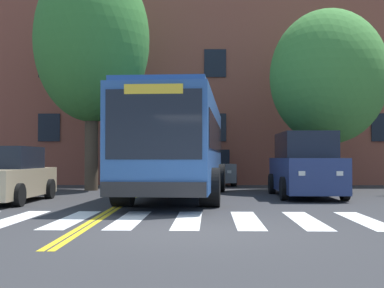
{
  "coord_description": "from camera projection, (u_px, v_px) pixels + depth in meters",
  "views": [
    {
      "loc": [
        0.18,
        -9.95,
        1.39
      ],
      "look_at": [
        -0.01,
        7.85,
        1.83
      ],
      "focal_mm": 50.0,
      "sensor_mm": 36.0,
      "label": 1
    }
  ],
  "objects": [
    {
      "name": "car_grey_behind_bus",
      "position": [
        211.0,
        169.0,
        27.03
      ],
      "size": [
        2.43,
        4.78,
        1.77
      ],
      "color": "slate",
      "rests_on": "ground"
    },
    {
      "name": "building_facade",
      "position": [
        213.0,
        81.0,
        30.61
      ],
      "size": [
        41.61,
        7.91,
        11.51
      ],
      "color": "brown",
      "rests_on": "ground"
    },
    {
      "name": "city_bus",
      "position": [
        180.0,
        144.0,
        18.84
      ],
      "size": [
        3.62,
        12.55,
        3.4
      ],
      "color": "#2D5699",
      "rests_on": "ground"
    },
    {
      "name": "ground_plane",
      "position": [
        188.0,
        232.0,
        9.91
      ],
      "size": [
        120.0,
        120.0,
        0.0
      ],
      "primitive_type": "plane",
      "color": "#303033"
    },
    {
      "name": "lane_line_yellow_outer",
      "position": [
        153.0,
        186.0,
        25.83
      ],
      "size": [
        0.12,
        36.0,
        0.01
      ],
      "primitive_type": "cube",
      "color": "gold",
      "rests_on": "ground"
    },
    {
      "name": "car_navy_far_lane",
      "position": [
        305.0,
        166.0,
        18.71
      ],
      "size": [
        2.23,
        5.26,
        2.25
      ],
      "color": "navy",
      "rests_on": "ground"
    },
    {
      "name": "street_tree_curbside_small",
      "position": [
        92.0,
        41.0,
        22.51
      ],
      "size": [
        6.17,
        6.22,
        9.79
      ],
      "color": "#4C3D2D",
      "rests_on": "ground"
    },
    {
      "name": "lane_line_yellow_inner",
      "position": [
        150.0,
        186.0,
        25.83
      ],
      "size": [
        0.12,
        36.0,
        0.01
      ],
      "primitive_type": "cube",
      "color": "gold",
      "rests_on": "ground"
    },
    {
      "name": "street_tree_curbside_large",
      "position": [
        328.0,
        77.0,
        22.16
      ],
      "size": [
        6.49,
        6.46,
        7.54
      ],
      "color": "brown",
      "rests_on": "ground"
    },
    {
      "name": "car_tan_near_lane",
      "position": [
        7.0,
        177.0,
        16.49
      ],
      "size": [
        2.11,
        4.79,
        1.72
      ],
      "color": "tan",
      "rests_on": "ground"
    },
    {
      "name": "crosswalk",
      "position": [
        159.0,
        220.0,
        11.82
      ],
      "size": [
        14.86,
        3.88,
        0.01
      ],
      "color": "white",
      "rests_on": "ground"
    }
  ]
}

